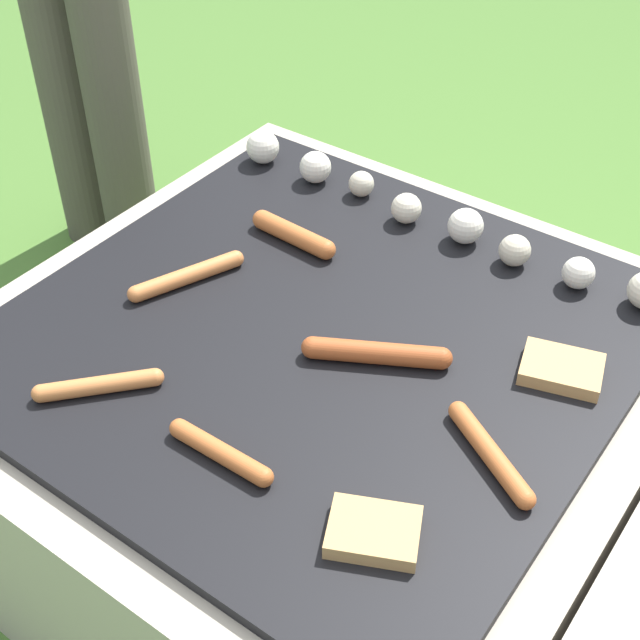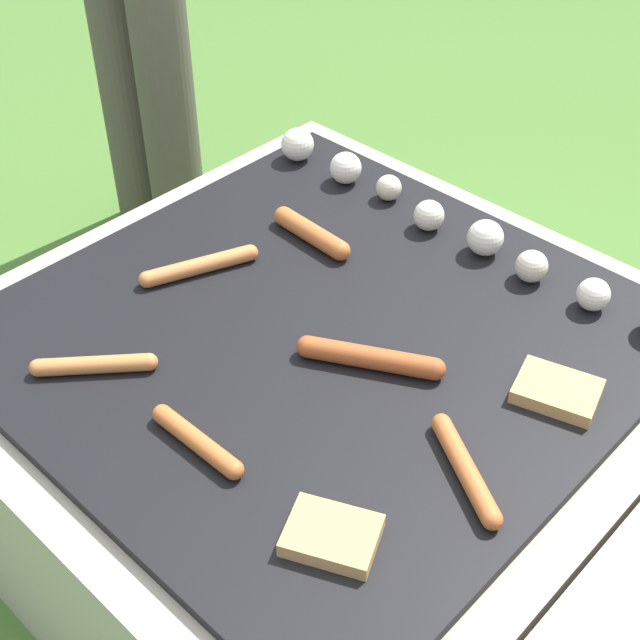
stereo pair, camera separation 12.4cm
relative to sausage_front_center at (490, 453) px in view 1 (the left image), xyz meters
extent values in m
plane|color=#47702D|center=(-0.30, 0.07, -0.43)|extent=(14.00, 14.00, 0.00)
cube|color=#A89E8C|center=(-0.30, 0.07, -0.23)|extent=(0.93, 0.93, 0.40)
cube|color=black|center=(-0.30, 0.07, -0.02)|extent=(0.82, 0.82, 0.02)
cylinder|color=#4C473D|center=(-1.25, 0.44, -0.01)|extent=(0.12, 0.12, 0.83)
cylinder|color=#4C473D|center=(-1.10, 0.44, -0.01)|extent=(0.12, 0.12, 0.83)
cylinder|color=#B7602D|center=(-0.46, 0.22, 0.00)|extent=(0.13, 0.04, 0.03)
sphere|color=#B7602D|center=(-0.53, 0.22, 0.00)|extent=(0.03, 0.03, 0.03)
sphere|color=#B7602D|center=(-0.40, 0.22, 0.00)|extent=(0.03, 0.03, 0.03)
cylinder|color=#B7602D|center=(0.00, 0.00, 0.00)|extent=(0.14, 0.10, 0.02)
sphere|color=#B7602D|center=(0.06, -0.04, 0.00)|extent=(0.02, 0.02, 0.02)
sphere|color=#B7602D|center=(-0.06, 0.04, 0.00)|extent=(0.02, 0.02, 0.02)
cylinder|color=#B7602D|center=(-0.26, -0.19, 0.00)|extent=(0.13, 0.03, 0.02)
sphere|color=#B7602D|center=(-0.20, -0.19, 0.00)|extent=(0.02, 0.02, 0.02)
sphere|color=#B7602D|center=(-0.33, -0.19, 0.00)|extent=(0.02, 0.02, 0.02)
cylinder|color=#C6753D|center=(-0.46, -0.19, 0.00)|extent=(0.12, 0.12, 0.02)
sphere|color=#C6753D|center=(-0.51, -0.25, 0.00)|extent=(0.02, 0.02, 0.02)
sphere|color=#C6753D|center=(-0.42, -0.14, 0.00)|extent=(0.02, 0.02, 0.02)
cylinder|color=#C6753D|center=(-0.53, 0.04, 0.00)|extent=(0.08, 0.16, 0.03)
sphere|color=#C6753D|center=(-0.56, -0.03, 0.00)|extent=(0.03, 0.03, 0.03)
sphere|color=#C6753D|center=(-0.50, 0.12, 0.00)|extent=(0.03, 0.03, 0.03)
cylinder|color=#A34C23|center=(-0.21, 0.07, 0.00)|extent=(0.17, 0.11, 0.03)
sphere|color=#A34C23|center=(-0.13, 0.11, 0.00)|extent=(0.03, 0.03, 0.03)
sphere|color=#A34C23|center=(-0.28, 0.02, 0.00)|extent=(0.03, 0.03, 0.03)
cube|color=tan|center=(-0.05, -0.18, 0.00)|extent=(0.12, 0.11, 0.02)
cube|color=tan|center=(0.01, 0.19, 0.00)|extent=(0.12, 0.10, 0.02)
sphere|color=silver|center=(-0.66, 0.39, 0.02)|extent=(0.06, 0.06, 0.06)
sphere|color=silver|center=(-0.55, 0.39, 0.02)|extent=(0.06, 0.06, 0.06)
sphere|color=beige|center=(-0.46, 0.40, 0.01)|extent=(0.04, 0.04, 0.04)
sphere|color=beige|center=(-0.35, 0.38, 0.01)|extent=(0.05, 0.05, 0.05)
sphere|color=silver|center=(-0.25, 0.38, 0.02)|extent=(0.06, 0.06, 0.06)
sphere|color=beige|center=(-0.16, 0.38, 0.01)|extent=(0.05, 0.05, 0.05)
sphere|color=silver|center=(-0.06, 0.38, 0.01)|extent=(0.05, 0.05, 0.05)
camera|label=1|loc=(0.25, -0.69, 0.81)|focal=50.00mm
camera|label=2|loc=(0.35, -0.61, 0.81)|focal=50.00mm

